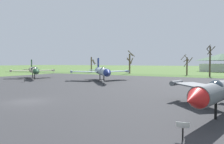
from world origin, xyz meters
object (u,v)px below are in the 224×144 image
Objects in this scene: jet_fighter_front_left at (102,71)px; visitor_building at (222,62)px; jet_fighter_rear_center at (34,70)px; info_placard_front_left at (103,83)px; info_placard_rear_center at (24,80)px; info_placard_front_right at (183,129)px.

visitor_building is (22.62, 70.00, 2.02)m from jet_fighter_front_left.
jet_fighter_rear_center is 82.97m from visitor_building.
info_placard_front_left is 18.21m from info_placard_rear_center.
visitor_building reaches higher than jet_fighter_front_left.
visitor_building is (1.30, 97.65, 3.55)m from info_placard_front_right.
visitor_building reaches higher than info_placard_front_right.
jet_fighter_front_left reaches higher than jet_fighter_rear_center.
info_placard_front_right is (21.32, -27.65, -1.54)m from jet_fighter_front_left.
visitor_building reaches higher than info_placard_front_left.
jet_fighter_front_left is 9.71m from info_placard_front_left.
jet_fighter_rear_center reaches higher than info_placard_front_right.
visitor_building is (17.49, 78.09, 3.63)m from info_placard_front_left.
jet_fighter_front_left reaches higher than info_placard_front_right.
visitor_building reaches higher than jet_fighter_rear_center.
jet_fighter_rear_center is (-40.19, 25.83, 1.50)m from info_placard_front_right.
jet_fighter_front_left reaches higher than info_placard_rear_center.
jet_fighter_rear_center is at bearing 127.89° from info_placard_rear_center.
jet_fighter_front_left is 16.11m from info_placard_rear_center.
info_placard_front_right is at bearing -90.76° from visitor_building.
jet_fighter_rear_center reaches higher than info_placard_front_left.
info_placard_front_left is 24.86m from jet_fighter_rear_center.
visitor_building is at bearing 65.79° from info_placard_rear_center.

